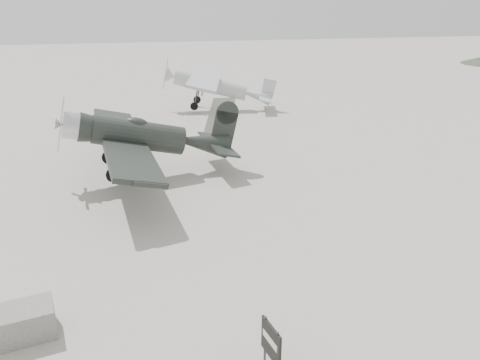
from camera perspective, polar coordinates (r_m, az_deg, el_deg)
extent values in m
plane|color=gray|center=(15.46, 3.94, -10.14)|extent=(160.00, 160.00, 0.00)
cylinder|color=black|center=(22.31, -12.23, 5.26)|extent=(4.32, 1.84, 1.33)
cone|color=black|center=(22.86, -4.40, 6.20)|extent=(2.61, 1.53, 1.24)
cylinder|color=#BBBEC1|center=(22.17, -19.68, 4.37)|extent=(1.00, 1.28, 1.18)
cone|color=#BBBEC1|center=(22.19, -21.15, 4.19)|extent=(0.40, 0.57, 0.53)
cube|color=#BBBEC1|center=(22.19, -20.98, 4.21)|extent=(0.08, 0.18, 2.47)
ellipsoid|color=black|center=(22.13, -12.84, 6.67)|extent=(1.12, 0.77, 0.44)
cube|color=black|center=(22.34, -13.86, 4.24)|extent=(3.39, 11.58, 0.21)
cube|color=black|center=(23.04, -2.57, 6.49)|extent=(1.53, 4.09, 0.10)
cube|color=black|center=(22.89, -2.26, 8.48)|extent=(1.14, 0.24, 1.71)
cylinder|color=black|center=(21.51, -14.18, -0.13)|extent=(0.66, 0.23, 0.65)
cylinder|color=black|center=(23.92, -14.83, 2.01)|extent=(0.66, 0.23, 0.65)
cylinder|color=#333333|center=(21.29, -14.33, 1.46)|extent=(0.12, 0.12, 1.33)
cylinder|color=#333333|center=(23.73, -14.97, 3.46)|extent=(0.12, 0.12, 1.33)
cylinder|color=black|center=(23.23, -1.99, 5.46)|extent=(0.22, 0.10, 0.21)
cylinder|color=#A7A9AC|center=(35.83, -3.59, 11.49)|extent=(5.56, 2.31, 1.15)
cone|color=#A7A9AC|center=(35.77, 2.39, 11.49)|extent=(2.07, 1.43, 1.05)
cone|color=#A7A9AC|center=(36.17, -8.49, 11.39)|extent=(0.85, 1.20, 1.09)
cube|color=#A7A9AC|center=(36.23, -9.16, 11.37)|extent=(0.08, 0.15, 2.30)
cube|color=#A7A9AC|center=(35.76, -4.30, 12.50)|extent=(4.45, 11.66, 0.19)
cube|color=#A7A9AC|center=(35.78, 3.24, 11.57)|extent=(1.70, 3.68, 0.08)
cube|color=#A7A9AC|center=(35.68, 3.44, 12.64)|extent=(0.94, 0.29, 1.36)
cylinder|color=black|center=(35.09, -5.03, 8.58)|extent=(0.60, 0.27, 0.59)
cylinder|color=black|center=(37.33, -4.72, 9.38)|extent=(0.60, 0.27, 0.59)
cylinder|color=#333333|center=(34.96, -5.07, 9.54)|extent=(0.11, 0.11, 1.26)
cylinder|color=#333333|center=(37.21, -4.75, 10.28)|extent=(0.11, 0.11, 1.26)
cylinder|color=black|center=(35.86, 3.57, 10.99)|extent=(0.20, 0.11, 0.19)
cube|color=#5E5C57|center=(13.53, -25.19, -15.50)|extent=(1.81, 1.35, 0.82)
cylinder|color=#333333|center=(11.17, 4.53, -20.52)|extent=(0.07, 0.07, 1.26)
cylinder|color=#333333|center=(11.56, 3.08, -18.79)|extent=(0.07, 0.07, 1.26)
cube|color=black|center=(11.27, 3.81, -19.08)|extent=(0.24, 0.87, 0.87)
cube|color=beige|center=(11.23, 3.65, -18.94)|extent=(0.15, 0.67, 0.17)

